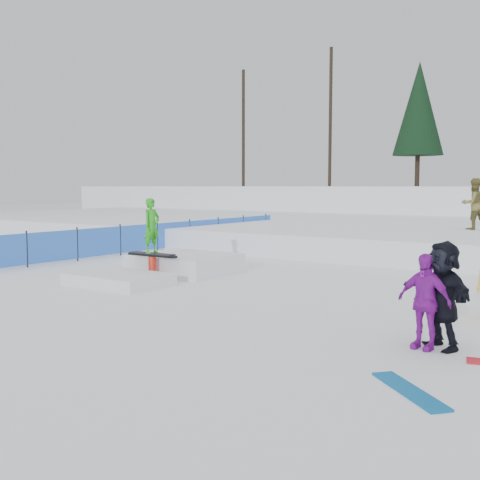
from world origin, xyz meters
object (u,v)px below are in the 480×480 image
Objects in this scene: walker_olive at (474,204)px; spectator_dark at (443,295)px; safety_fence at (157,236)px; spectator_purple at (424,301)px; jib_rail_feature at (167,265)px.

walker_olive is 1.18× the size of spectator_dark.
spectator_purple is at bearing -32.00° from safety_fence.
spectator_purple is 0.89× the size of spectator_dark.
walker_olive is at bearing 111.37° from spectator_purple.
safety_fence is 11.13× the size of spectator_purple.
spectator_purple is at bearing -101.68° from spectator_dark.
spectator_dark reaches higher than safety_fence.
walker_olive is at bearing 34.43° from safety_fence.
jib_rail_feature is (-7.96, 3.21, -0.41)m from spectator_purple.
walker_olive reaches higher than safety_fence.
walker_olive is 14.91m from spectator_purple.
spectator_dark is (3.10, -14.41, -0.95)m from walker_olive.
walker_olive is at bearing 65.92° from jib_rail_feature.
walker_olive is 0.44× the size of jib_rail_feature.
walker_olive reaches higher than spectator_purple.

